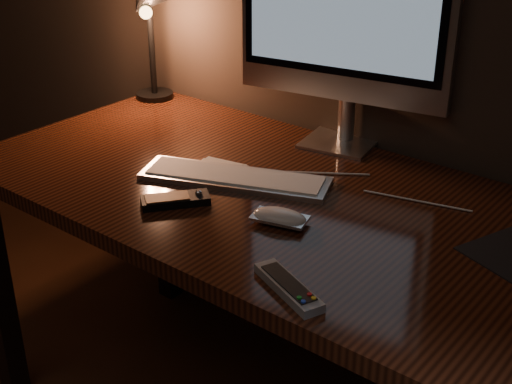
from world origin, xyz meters
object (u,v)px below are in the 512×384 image
Objects in this scene: keyboard at (235,177)px; desk at (305,234)px; tv_remote at (288,287)px; mouse at (280,219)px; desk_lamp at (147,17)px; media_remote at (175,200)px; monitor at (345,13)px.

desk is at bearing 7.04° from keyboard.
mouse is at bearing 152.55° from tv_remote.
desk is at bearing -26.54° from desk_lamp.
media_remote is at bearing -174.76° from tv_remote.
tv_remote is at bearing -42.62° from desk_lamp.
keyboard is (-0.15, -0.08, 0.14)m from desk.
desk is 3.57× the size of keyboard.
desk is 0.24m from mouse.
monitor reaches higher than desk_lamp.
monitor is 3.82× the size of media_remote.
mouse is 0.24m from media_remote.
desk_lamp reaches higher than tv_remote.
media_remote is 0.87× the size of tv_remote.
monitor is 0.62m from media_remote.
keyboard is 0.18m from media_remote.
media_remote is 0.39× the size of desk_lamp.
mouse reaches higher than keyboard.
desk_lamp is (-0.71, 0.19, 0.39)m from desk.
monitor is 0.48m from keyboard.
monitor is 3.31× the size of tv_remote.
mouse is 0.76× the size of media_remote.
mouse is 0.30× the size of desk_lamp.
mouse is (0.21, -0.10, 0.00)m from keyboard.
desk is at bearing 92.60° from mouse.
mouse reaches higher than desk.
tv_remote reaches higher than desk.
monitor reaches higher than keyboard.
monitor reaches higher than desk.
desk is 0.84m from desk_lamp.
monitor is (-0.08, 0.26, 0.47)m from desk.
tv_remote is at bearing -59.27° from desk.
tv_remote is 1.13m from desk_lamp.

